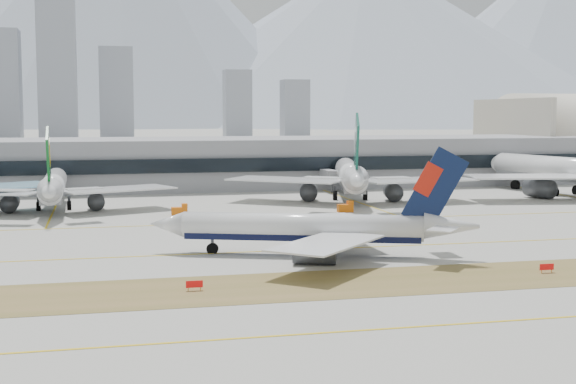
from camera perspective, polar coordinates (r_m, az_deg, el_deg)
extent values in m
plane|color=#A4A299|center=(141.12, 2.41, -3.72)|extent=(3000.00, 3000.00, 0.00)
cube|color=brown|center=(111.17, 6.89, -6.31)|extent=(360.00, 18.00, 0.06)
cube|color=yellow|center=(136.38, 2.98, -4.04)|extent=(360.00, 0.45, 0.04)
cube|color=yellow|center=(90.52, 11.96, -9.17)|extent=(360.00, 0.45, 0.04)
cube|color=yellow|center=(169.87, -0.32, -2.10)|extent=(360.00, 0.45, 0.04)
cylinder|color=white|center=(129.34, 0.99, -2.48)|extent=(37.87, 17.71, 4.25)
cube|color=black|center=(129.51, 0.99, -2.99)|extent=(36.91, 16.84, 1.91)
cone|color=white|center=(133.70, -8.61, -2.28)|extent=(7.06, 6.07, 4.25)
cone|color=white|center=(128.81, 11.56, -2.39)|extent=(9.58, 7.03, 4.25)
cube|color=white|center=(140.61, 3.56, -2.10)|extent=(10.08, 21.17, 0.25)
cube|color=white|center=(134.13, 10.70, -1.92)|extent=(4.05, 6.12, 0.17)
cylinder|color=#3F4247|center=(137.24, 2.53, -3.27)|extent=(7.19, 5.27, 3.19)
cube|color=#3F4247|center=(137.05, 2.53, -2.74)|extent=(2.64, 1.25, 1.49)
cube|color=white|center=(117.37, 2.77, -3.64)|extent=(21.26, 21.91, 0.25)
cube|color=white|center=(123.20, 10.99, -2.60)|extent=(6.67, 7.01, 0.17)
cylinder|color=#3F4247|center=(121.81, 1.89, -4.41)|extent=(7.19, 5.27, 3.19)
cube|color=#3F4247|center=(121.59, 1.89, -3.82)|extent=(2.64, 1.25, 1.49)
cube|color=#09163D|center=(127.96, 10.40, 0.25)|extent=(9.95, 4.07, 13.31)
cube|color=red|center=(127.78, 9.93, 0.90)|extent=(4.60, 2.11, 5.70)
cylinder|color=#3F4247|center=(132.32, -5.40, -3.81)|extent=(0.51, 0.51, 2.55)
cylinder|color=black|center=(132.41, -5.40, -4.04)|extent=(2.05, 1.37, 1.91)
cylinder|color=#3F4247|center=(127.05, 1.33, -4.18)|extent=(0.51, 0.51, 2.55)
cylinder|color=black|center=(127.14, 1.33, -4.42)|extent=(2.05, 1.37, 1.91)
cylinder|color=#3F4247|center=(132.46, 1.58, -3.78)|extent=(0.51, 0.51, 2.55)
cylinder|color=black|center=(132.55, 1.58, -4.00)|extent=(2.05, 1.37, 1.91)
cylinder|color=white|center=(198.13, -16.34, 0.49)|extent=(6.02, 40.75, 5.38)
cube|color=slate|center=(198.26, -16.33, 0.07)|extent=(5.20, 39.93, 2.42)
cone|color=white|center=(221.48, -16.12, 1.02)|extent=(5.48, 6.30, 5.38)
cone|color=white|center=(173.34, -16.65, 0.00)|extent=(5.52, 9.12, 5.38)
cube|color=white|center=(192.22, -12.07, 0.20)|extent=(28.40, 20.95, 0.32)
cube|color=white|center=(174.82, -14.34, 0.24)|extent=(8.41, 6.18, 0.22)
cylinder|color=#3F4247|center=(195.09, -13.50, -0.62)|extent=(4.14, 6.84, 4.04)
cube|color=#3F4247|center=(194.92, -13.51, -0.15)|extent=(0.45, 2.83, 1.88)
cube|color=white|center=(175.43, -18.91, 0.13)|extent=(8.36, 5.99, 0.22)
cylinder|color=#3F4247|center=(195.85, -19.17, -0.76)|extent=(4.14, 6.84, 4.04)
cube|color=#3F4247|center=(195.69, -19.19, -0.29)|extent=(0.45, 2.83, 1.88)
cube|color=#0C571E|center=(175.66, -16.67, 2.16)|extent=(0.66, 11.26, 14.43)
cube|color=gold|center=(176.71, -16.67, 2.69)|extent=(0.67, 5.08, 6.18)
cylinder|color=#3F4247|center=(213.91, -16.15, -0.29)|extent=(0.65, 0.65, 3.23)
cylinder|color=black|center=(213.98, -16.15, -0.47)|extent=(0.98, 2.44, 2.42)
cylinder|color=#3F4247|center=(197.59, -17.33, -0.80)|extent=(0.65, 0.65, 3.23)
cylinder|color=black|center=(197.67, -17.32, -1.00)|extent=(0.98, 2.44, 2.42)
cylinder|color=#3F4247|center=(197.32, -15.30, -0.75)|extent=(0.65, 0.65, 3.23)
cylinder|color=black|center=(197.39, -15.30, -0.95)|extent=(0.98, 2.44, 2.42)
cylinder|color=white|center=(213.03, 4.43, 1.28)|extent=(17.42, 46.38, 6.13)
cube|color=slate|center=(213.16, 4.43, 0.82)|extent=(16.30, 45.26, 2.76)
cone|color=white|center=(239.61, 4.07, 1.77)|extent=(7.69, 8.37, 6.13)
cone|color=white|center=(184.81, 4.94, 0.84)|extent=(8.49, 11.49, 6.13)
cube|color=white|center=(207.98, 9.09, 0.86)|extent=(30.94, 17.27, 0.37)
cube|color=white|center=(187.39, 7.33, 1.02)|extent=(8.85, 5.04, 0.25)
cylinder|color=#3F4247|center=(210.62, 7.48, 0.02)|extent=(6.36, 8.62, 4.59)
cube|color=#3F4247|center=(210.45, 7.49, 0.52)|extent=(1.24, 3.23, 2.14)
cube|color=white|center=(206.00, -0.06, 0.89)|extent=(31.67, 28.28, 0.37)
cube|color=white|center=(186.33, 2.46, 1.04)|extent=(9.65, 8.39, 0.25)
cylinder|color=#3F4247|center=(209.32, 1.47, 0.04)|extent=(6.36, 8.62, 4.59)
cube|color=#3F4247|center=(209.15, 1.47, 0.54)|extent=(1.24, 3.23, 2.14)
cube|color=#125141|center=(187.55, 4.89, 3.14)|extent=(3.71, 12.55, 16.43)
cube|color=#A7ABB1|center=(188.76, 4.87, 3.70)|extent=(2.08, 5.76, 7.03)
cylinder|color=#3F4247|center=(230.95, 4.17, 0.40)|extent=(0.74, 0.74, 3.68)
cylinder|color=black|center=(231.02, 4.17, 0.21)|extent=(1.72, 2.94, 2.76)
cylinder|color=#3F4247|center=(211.98, 3.37, -0.07)|extent=(0.74, 0.74, 3.68)
cylinder|color=black|center=(212.06, 3.37, -0.27)|extent=(1.72, 2.94, 2.76)
cylinder|color=#3F4247|center=(212.45, 5.52, -0.07)|extent=(0.74, 0.74, 3.68)
cylinder|color=black|center=(212.53, 5.51, -0.28)|extent=(1.72, 2.94, 2.76)
cylinder|color=white|center=(236.93, 18.95, 1.57)|extent=(17.12, 50.61, 6.66)
cube|color=slate|center=(237.06, 18.93, 1.13)|extent=(15.93, 49.42, 3.00)
cone|color=white|center=(258.42, 14.45, 2.02)|extent=(8.13, 8.92, 6.66)
cube|color=white|center=(219.32, 16.93, 1.06)|extent=(33.99, 19.89, 0.40)
cylinder|color=#3F4247|center=(226.12, 17.46, 0.25)|extent=(6.65, 9.25, 4.99)
cube|color=#3F4247|center=(225.94, 17.47, 0.75)|extent=(1.23, 3.52, 2.33)
cylinder|color=#3F4247|center=(251.32, 15.87, 0.66)|extent=(0.80, 0.80, 4.00)
cylinder|color=black|center=(251.39, 15.86, 0.47)|extent=(1.77, 3.17, 3.00)
cylinder|color=#3F4247|center=(233.34, 18.39, 0.22)|extent=(0.80, 0.80, 4.00)
cylinder|color=black|center=(233.42, 18.38, 0.01)|extent=(1.77, 3.17, 3.00)
cube|color=gray|center=(252.35, -4.65, 2.13)|extent=(280.00, 42.00, 15.00)
cube|color=black|center=(231.13, -3.85, 1.93)|extent=(280.00, 1.20, 4.00)
cube|color=beige|center=(307.02, 15.54, 3.81)|extent=(2.00, 57.00, 27.90)
cube|color=red|center=(105.06, -6.68, -6.52)|extent=(2.20, 0.15, 0.90)
cylinder|color=orange|center=(105.11, -7.11, -6.89)|extent=(0.10, 0.10, 0.50)
cylinder|color=orange|center=(105.29, -6.24, -6.85)|extent=(0.10, 0.10, 0.50)
cube|color=red|center=(121.60, 17.92, -5.09)|extent=(2.20, 0.15, 0.90)
cylinder|color=orange|center=(121.31, 17.59, -5.42)|extent=(0.10, 0.10, 0.50)
cylinder|color=orange|center=(122.13, 18.24, -5.36)|extent=(0.10, 0.10, 0.50)
cube|color=#DF610B|center=(186.33, 4.09, -1.16)|extent=(3.50, 2.00, 1.80)
cube|color=#DF610B|center=(186.55, 4.44, -0.78)|extent=(1.20, 1.80, 1.00)
cylinder|color=black|center=(185.29, 3.80, -1.36)|extent=(0.70, 0.30, 0.70)
cylinder|color=black|center=(186.81, 3.66, -1.31)|extent=(0.70, 0.30, 0.70)
cylinder|color=black|center=(186.00, 4.51, -1.34)|extent=(0.70, 0.30, 0.70)
cylinder|color=black|center=(187.51, 4.36, -1.28)|extent=(0.70, 0.30, 0.70)
cube|color=#DF610B|center=(181.89, -7.74, -1.36)|extent=(3.50, 2.00, 1.80)
cube|color=#DF610B|center=(181.86, -7.37, -0.98)|extent=(1.20, 1.80, 1.00)
cylinder|color=black|center=(181.06, -8.09, -1.57)|extent=(0.70, 0.30, 0.70)
cylinder|color=black|center=(182.64, -8.13, -1.51)|extent=(0.70, 0.30, 0.70)
cylinder|color=black|center=(181.28, -7.33, -1.56)|extent=(0.70, 0.30, 0.70)
cylinder|color=black|center=(182.86, -7.39, -1.49)|extent=(0.70, 0.30, 0.70)
cube|color=#8B909E|center=(585.56, -16.09, 8.59)|extent=(26.00, 23.40, 110.00)
cube|color=#8B909E|center=(599.29, -12.12, 6.70)|extent=(24.00, 21.60, 70.00)
cube|color=#8B909E|center=(612.72, -3.63, 6.09)|extent=(20.00, 18.00, 55.00)
cube|color=#8B909E|center=(621.82, 0.49, 5.77)|extent=(20.00, 18.00, 48.00)
cone|color=#9EA8B7|center=(1546.03, -12.05, 12.56)|extent=(900.00, 900.00, 470.00)
cone|color=#9EA8B7|center=(1615.16, 5.58, 10.43)|extent=(1120.00, 1120.00, 350.00)
cone|color=#9EA8B7|center=(1856.80, 19.27, 10.36)|extent=(1000.00, 1000.00, 410.00)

